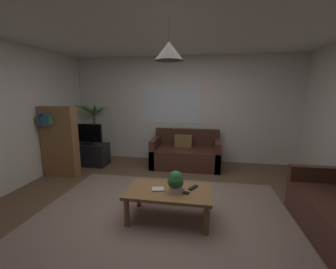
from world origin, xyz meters
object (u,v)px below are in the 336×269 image
Objects in this scene: potted_palm_corner at (95,130)px; tv at (86,134)px; book_on_table_0 at (158,189)px; bookshelf_corner at (59,141)px; pendant_lamp at (169,51)px; couch_under_window at (186,154)px; remote_on_table_0 at (193,188)px; potted_plant_on_table at (176,181)px; tv_stand at (88,154)px; remote_on_table_1 at (183,192)px; coffee_table at (169,195)px.

tv is at bearing -79.47° from potted_palm_corner.
tv is (-2.08, 1.89, 0.32)m from book_on_table_0.
bookshelf_corner is (-0.19, -0.69, -0.02)m from tv.
pendant_lamp reaches higher than potted_palm_corner.
couch_under_window is 2.20m from book_on_table_0.
remote_on_table_0 is 0.22× the size of tv.
potted_plant_on_table reaches higher than book_on_table_0.
couch_under_window reaches higher than tv_stand.
couch_under_window is 2.09m from remote_on_table_0.
potted_plant_on_table reaches higher than remote_on_table_1.
coffee_table is 6.92× the size of remote_on_table_1.
tv is 0.53× the size of bookshelf_corner.
bookshelf_corner is at bearing -105.03° from tv.
couch_under_window reaches higher than coffee_table.
pendant_lamp reaches higher than couch_under_window.
potted_palm_corner reaches higher than book_on_table_0.
book_on_table_0 is (-0.16, -2.19, 0.14)m from couch_under_window.
bookshelf_corner is at bearing 7.93° from remote_on_table_0.
tv is 1.57× the size of pendant_lamp.
pendant_lamp reaches higher than coffee_table.
bookshelf_corner is at bearing -93.60° from potted_palm_corner.
pendant_lamp is (2.22, -1.89, 1.88)m from tv_stand.
book_on_table_0 and remote_on_table_0 have the same top height.
remote_on_table_1 is at bearing 80.74° from remote_on_table_0.
tv_stand reaches higher than remote_on_table_0.
potted_palm_corner reaches higher than couch_under_window.
tv_stand reaches higher than coffee_table.
couch_under_window is 1.08× the size of bookshelf_corner.
potted_palm_corner reaches higher than tv.
tv reaches higher than coffee_table.
pendant_lamp is (-0.00, -0.00, 1.79)m from coffee_table.
bookshelf_corner is at bearing -104.60° from tv_stand.
potted_plant_on_table is (0.24, -0.02, 0.14)m from book_on_table_0.
couch_under_window is 2.66m from bookshelf_corner.
remote_on_table_0 is 0.11× the size of potted_palm_corner.
pendant_lamp is (-0.02, -2.17, 1.86)m from couch_under_window.
remote_on_table_0 is at bearing 18.95° from pendant_lamp.
book_on_table_0 is 2.83m from tv_stand.
tv_stand is at bearing -5.73° from remote_on_table_0.
coffee_table is 0.16m from book_on_table_0.
tv is (0.00, -0.02, 0.49)m from tv_stand.
couch_under_window is 9.78× the size of book_on_table_0.
potted_palm_corner is at bearing 100.93° from tv_stand.
remote_on_table_1 is at bearing -4.17° from book_on_table_0.
book_on_table_0 is 0.33m from remote_on_table_1.
potted_plant_on_table is at bearing -24.24° from coffee_table.
tv_stand reaches higher than remote_on_table_1.
pendant_lamp reaches higher than book_on_table_0.
tv is 0.58m from potted_palm_corner.
pendant_lamp is (-0.09, 0.04, 1.58)m from potted_plant_on_table.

